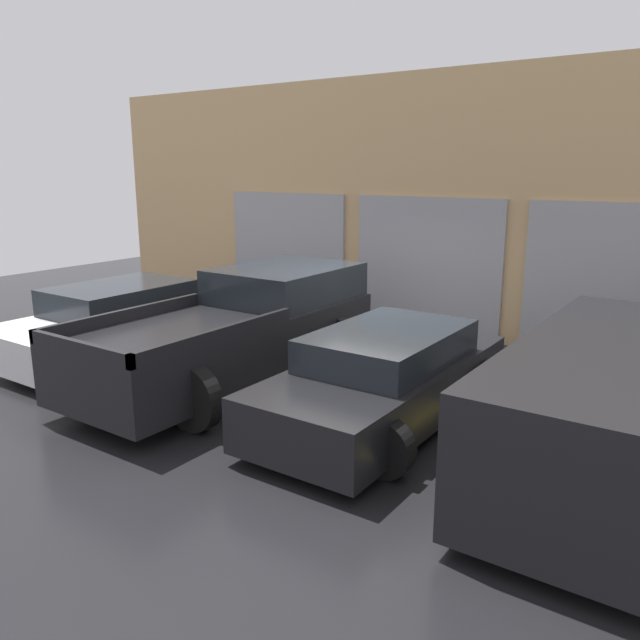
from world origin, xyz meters
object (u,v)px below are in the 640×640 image
van_right (385,378)px  sedan_side (612,406)px  pickup_truck (241,329)px  sedan_white (118,321)px

van_right → sedan_side: bearing=-0.4°
pickup_truck → sedan_white: bearing=-174.8°
sedan_side → sedan_white: bearing=179.8°
sedan_side → van_right: bearing=179.6°
van_right → pickup_truck: bearing=174.7°
sedan_white → sedan_side: sedan_side is taller
sedan_white → van_right: (5.48, -0.00, -0.00)m
pickup_truck → sedan_side: size_ratio=1.10×
sedan_side → van_right: sedan_side is taller
sedan_white → sedan_side: size_ratio=0.90×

